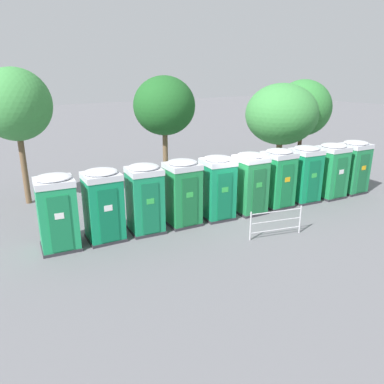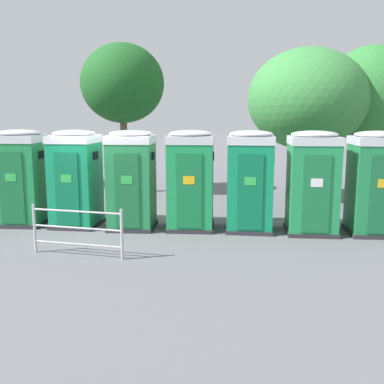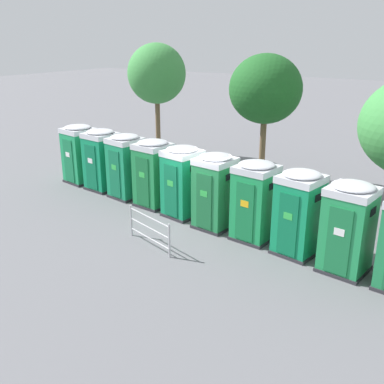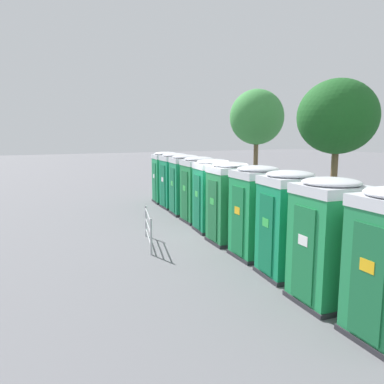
{
  "view_description": "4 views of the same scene",
  "coord_description": "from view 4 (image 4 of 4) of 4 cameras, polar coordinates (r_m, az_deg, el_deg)",
  "views": [
    {
      "loc": [
        -9.77,
        -10.96,
        5.61
      ],
      "look_at": [
        -1.89,
        0.15,
        1.25
      ],
      "focal_mm": 35.0,
      "sensor_mm": 36.0,
      "label": 1
    },
    {
      "loc": [
        1.79,
        -11.77,
        2.9
      ],
      "look_at": [
        2.27,
        -0.48,
        0.97
      ],
      "focal_mm": 42.0,
      "sensor_mm": 36.0,
      "label": 2
    },
    {
      "loc": [
        7.67,
        -12.49,
        6.1
      ],
      "look_at": [
        -0.31,
        -0.09,
        0.99
      ],
      "focal_mm": 42.0,
      "sensor_mm": 36.0,
      "label": 3
    },
    {
      "loc": [
        10.27,
        -6.7,
        3.34
      ],
      "look_at": [
        -2.88,
        0.3,
        1.08
      ],
      "focal_mm": 35.0,
      "sensor_mm": 36.0,
      "label": 4
    }
  ],
  "objects": [
    {
      "name": "street_tree_1",
      "position": [
        21.29,
        9.84,
        11.13
      ],
      "size": [
        2.97,
        2.97,
        5.85
      ],
      "color": "brown",
      "rests_on": "ground"
    },
    {
      "name": "portapotty_6",
      "position": [
        10.4,
        9.78,
        -2.93
      ],
      "size": [
        1.32,
        1.32,
        2.54
      ],
      "color": "#2D2D33",
      "rests_on": "ground"
    },
    {
      "name": "portapotty_1",
      "position": [
        17.31,
        -2.66,
        1.79
      ],
      "size": [
        1.35,
        1.33,
        2.54
      ],
      "color": "#2D2D33",
      "rests_on": "ground"
    },
    {
      "name": "ground_plane",
      "position": [
        12.71,
        4.94,
        -6.65
      ],
      "size": [
        120.0,
        120.0,
        0.0
      ],
      "primitive_type": "plane",
      "color": "slate"
    },
    {
      "name": "portapotty_8",
      "position": [
        7.91,
        20.0,
        -7.01
      ],
      "size": [
        1.36,
        1.35,
        2.54
      ],
      "color": "#2D2D33",
      "rests_on": "ground"
    },
    {
      "name": "portapotty_2",
      "position": [
        15.88,
        -1.02,
        1.17
      ],
      "size": [
        1.36,
        1.38,
        2.54
      ],
      "color": "#2D2D33",
      "rests_on": "ground"
    },
    {
      "name": "portapotty_4",
      "position": [
        13.07,
        3.15,
        -0.45
      ],
      "size": [
        1.36,
        1.39,
        2.54
      ],
      "color": "#2D2D33",
      "rests_on": "ground"
    },
    {
      "name": "portapotty_7",
      "position": [
        9.14,
        14.4,
        -4.68
      ],
      "size": [
        1.36,
        1.38,
        2.54
      ],
      "color": "#2D2D33",
      "rests_on": "ground"
    },
    {
      "name": "portapotty_5",
      "position": [
        11.68,
        5.72,
        -1.58
      ],
      "size": [
        1.29,
        1.33,
        2.54
      ],
      "color": "#2D2D33",
      "rests_on": "ground"
    },
    {
      "name": "portapotty_0",
      "position": [
        18.76,
        -4.06,
        2.3
      ],
      "size": [
        1.42,
        1.38,
        2.54
      ],
      "color": "#2D2D33",
      "rests_on": "ground"
    },
    {
      "name": "event_barrier",
      "position": [
        11.58,
        -6.69,
        -5.3
      ],
      "size": [
        1.97,
        0.64,
        1.05
      ],
      "color": "#B7B7BC",
      "rests_on": "ground"
    },
    {
      "name": "portapotty_3",
      "position": [
        14.48,
        1.01,
        0.45
      ],
      "size": [
        1.34,
        1.33,
        2.54
      ],
      "color": "#2D2D33",
      "rests_on": "ground"
    },
    {
      "name": "street_tree_2",
      "position": [
        15.7,
        21.26,
        10.59
      ],
      "size": [
        3.04,
        3.04,
        5.49
      ],
      "color": "brown",
      "rests_on": "ground"
    }
  ]
}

